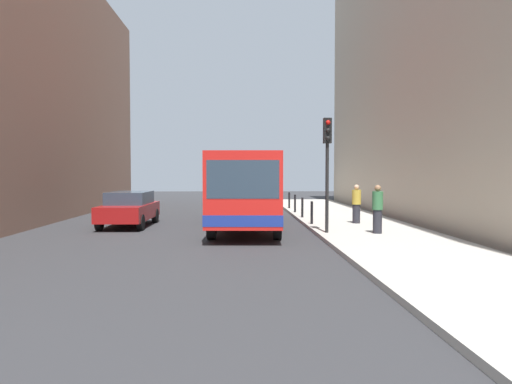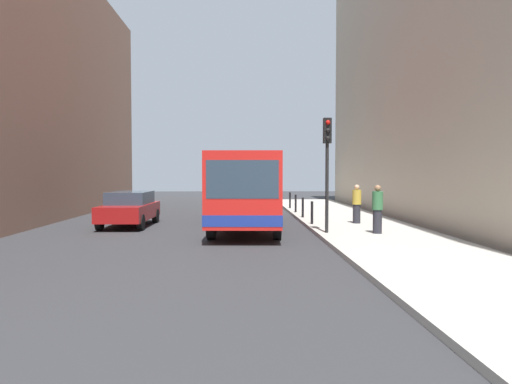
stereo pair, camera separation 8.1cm
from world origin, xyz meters
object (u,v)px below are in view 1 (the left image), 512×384
object	(u,v)px
traffic_light	(327,153)
bollard_farthest	(289,200)
bus	(247,186)
bollard_far	(295,203)
pedestrian_near_signal	(378,209)
car_beside_bus	(129,208)
bollard_near	(312,213)
pedestrian_mid_sidewalk	(356,204)
bollard_mid	(302,207)

from	to	relation	value
traffic_light	bollard_farthest	bearing A→B (deg)	90.48
bus	bollard_far	bearing A→B (deg)	-113.51
bollard_farthest	bollard_far	bearing A→B (deg)	-90.00
bollard_farthest	bus	bearing A→B (deg)	-107.57
pedestrian_near_signal	traffic_light	bearing A→B (deg)	-79.77
car_beside_bus	bollard_near	world-z (taller)	car_beside_bus
bus	pedestrian_near_signal	xyz separation A→B (m)	(4.55, -3.64, -0.71)
pedestrian_mid_sidewalk	bollard_mid	bearing A→B (deg)	-19.90
bus	bollard_far	xyz separation A→B (m)	(2.70, 5.54, -1.10)
bus	pedestrian_near_signal	distance (m)	5.87
bollard_mid	bollard_farthest	size ratio (longest dim) A/B	1.00
bollard_near	bus	bearing A→B (deg)	170.72
car_beside_bus	bollard_near	size ratio (longest dim) A/B	4.68
traffic_light	pedestrian_near_signal	world-z (taller)	traffic_light
bollard_mid	bollard_farthest	xyz separation A→B (m)	(0.00, 5.98, 0.00)
pedestrian_near_signal	bollard_far	bearing A→B (deg)	-149.36
bollard_near	bollard_mid	world-z (taller)	same
bus	pedestrian_mid_sidewalk	world-z (taller)	bus
bollard_near	bollard_farthest	distance (m)	8.96
pedestrian_near_signal	pedestrian_mid_sidewalk	size ratio (longest dim) A/B	1.05
bollard_far	traffic_light	bearing A→B (deg)	-89.36
traffic_light	bollard_farthest	distance (m)	12.12
pedestrian_mid_sidewalk	traffic_light	bearing A→B (deg)	94.73
bus	traffic_light	world-z (taller)	traffic_light
pedestrian_near_signal	pedestrian_mid_sidewalk	world-z (taller)	pedestrian_near_signal
bollard_far	bollard_near	bearing A→B (deg)	-90.00
traffic_light	bollard_far	bearing A→B (deg)	90.64
traffic_light	bollard_far	world-z (taller)	traffic_light
car_beside_bus	bollard_far	size ratio (longest dim) A/B	4.68
bus	bollard_mid	bearing A→B (deg)	-134.18
pedestrian_mid_sidewalk	bollard_far	bearing A→B (deg)	-36.40
bollard_farthest	pedestrian_mid_sidewalk	distance (m)	8.95
car_beside_bus	bollard_farthest	world-z (taller)	car_beside_bus
traffic_light	bollard_farthest	size ratio (longest dim) A/B	4.32
bollard_far	car_beside_bus	bearing A→B (deg)	-146.00
car_beside_bus	traffic_light	size ratio (longest dim) A/B	1.08
traffic_light	pedestrian_mid_sidewalk	xyz separation A→B (m)	(1.84, 3.16, -2.04)
bollard_mid	bollard_far	bearing A→B (deg)	90.00
traffic_light	bus	bearing A→B (deg)	129.76
car_beside_bus	pedestrian_near_signal	world-z (taller)	pedestrian_near_signal
bus	pedestrian_near_signal	size ratio (longest dim) A/B	6.45
bollard_near	bollard_mid	bearing A→B (deg)	90.00
bus	bollard_farthest	world-z (taller)	bus
bus	bollard_farthest	xyz separation A→B (m)	(2.70, 8.52, -1.10)
bus	bollard_near	bearing A→B (deg)	173.20
bus	bollard_farthest	size ratio (longest dim) A/B	11.70
bollard_farthest	pedestrian_near_signal	distance (m)	12.31
traffic_light	bollard_mid	bearing A→B (deg)	90.97
bus	bollard_far	size ratio (longest dim) A/B	11.70
bollard_near	bollard_farthest	world-z (taller)	same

